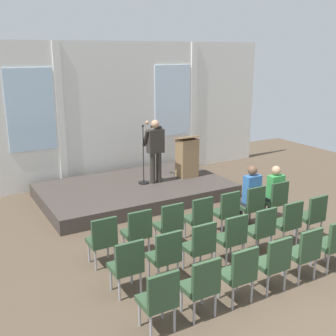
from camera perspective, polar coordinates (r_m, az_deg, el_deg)
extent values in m
plane|color=brown|center=(7.21, 12.97, -15.44)|extent=(17.32, 17.32, 0.00)
cube|color=silver|center=(12.03, -8.34, 7.46)|extent=(10.58, 0.10, 3.94)
cube|color=silver|center=(11.35, -18.33, 7.54)|extent=(1.22, 0.04, 2.13)
cube|color=silver|center=(11.56, -14.53, 6.78)|extent=(0.20, 0.08, 3.94)
cube|color=silver|center=(12.86, 0.63, 9.23)|extent=(1.22, 0.04, 2.13)
cube|color=silver|center=(13.29, 3.48, 8.38)|extent=(0.20, 0.08, 3.94)
cube|color=#3F3833|center=(10.89, -4.58, -3.08)|extent=(4.75, 2.89, 0.34)
cylinder|color=#332D28|center=(10.78, -2.12, -0.02)|extent=(0.14, 0.14, 0.81)
cylinder|color=#332D28|center=(10.86, -1.27, 0.11)|extent=(0.14, 0.14, 0.81)
cube|color=#332D28|center=(10.65, -1.72, 3.72)|extent=(0.42, 0.22, 0.61)
cube|color=maroon|center=(10.74, -2.02, 4.21)|extent=(0.06, 0.01, 0.37)
sphere|color=tan|center=(10.58, -1.77, 6.06)|extent=(0.21, 0.21, 0.21)
cylinder|color=#332D28|center=(10.60, -3.08, 4.11)|extent=(0.09, 0.28, 0.45)
cylinder|color=#332D28|center=(10.78, -1.33, 5.56)|extent=(0.15, 0.36, 0.15)
cylinder|color=#332D28|center=(10.87, -1.86, 5.79)|extent=(0.11, 0.34, 0.15)
sphere|color=tan|center=(11.05, -2.90, 6.24)|extent=(0.10, 0.10, 0.10)
cylinder|color=black|center=(10.90, -3.34, -2.02)|extent=(0.28, 0.28, 0.03)
cylinder|color=black|center=(10.69, -3.40, 1.76)|extent=(0.02, 0.02, 1.45)
sphere|color=#262626|center=(10.53, -3.47, 5.80)|extent=(0.07, 0.07, 0.07)
cube|color=#93724C|center=(11.33, 2.63, 1.39)|extent=(0.52, 0.40, 1.05)
cube|color=#93724C|center=(11.22, 2.62, 4.20)|extent=(0.60, 0.48, 0.14)
cylinder|color=#99999E|center=(7.86, -8.27, -10.75)|extent=(0.04, 0.04, 0.40)
cylinder|color=#99999E|center=(7.75, -10.79, -11.27)|extent=(0.04, 0.04, 0.40)
cylinder|color=#99999E|center=(7.58, -7.30, -11.78)|extent=(0.04, 0.04, 0.40)
cylinder|color=#99999E|center=(7.47, -9.91, -12.34)|extent=(0.04, 0.04, 0.40)
cube|color=#2D472D|center=(7.55, -9.15, -9.91)|extent=(0.46, 0.44, 0.08)
cube|color=#2D472D|center=(7.28, -8.71, -8.58)|extent=(0.46, 0.06, 0.46)
cylinder|color=#99999E|center=(8.10, -3.75, -9.77)|extent=(0.04, 0.04, 0.40)
cylinder|color=#99999E|center=(7.96, -6.12, -10.30)|extent=(0.04, 0.04, 0.40)
cylinder|color=#99999E|center=(7.82, -2.64, -10.72)|extent=(0.04, 0.04, 0.40)
cylinder|color=#99999E|center=(7.69, -5.08, -11.29)|extent=(0.04, 0.04, 0.40)
cube|color=#2D472D|center=(7.79, -4.43, -8.93)|extent=(0.46, 0.44, 0.08)
cube|color=#2D472D|center=(7.52, -3.85, -7.60)|extent=(0.46, 0.06, 0.46)
cylinder|color=#99999E|center=(8.38, 0.46, -8.80)|extent=(0.04, 0.04, 0.40)
cylinder|color=#99999E|center=(8.23, -1.74, -9.32)|extent=(0.04, 0.04, 0.40)
cylinder|color=#99999E|center=(8.12, 1.68, -9.67)|extent=(0.04, 0.04, 0.40)
cylinder|color=#99999E|center=(7.96, -0.58, -10.23)|extent=(0.04, 0.04, 0.40)
cube|color=#2D472D|center=(8.07, -0.04, -7.96)|extent=(0.46, 0.44, 0.08)
cube|color=#2D472D|center=(7.81, 0.65, -6.64)|extent=(0.46, 0.06, 0.46)
cylinder|color=#99999E|center=(8.71, 4.35, -7.86)|extent=(0.04, 0.04, 0.40)
cylinder|color=#99999E|center=(8.53, 2.32, -8.36)|extent=(0.04, 0.04, 0.40)
cylinder|color=#99999E|center=(8.46, 5.65, -8.65)|extent=(0.04, 0.04, 0.40)
cylinder|color=#99999E|center=(8.27, 3.58, -9.19)|extent=(0.04, 0.04, 0.40)
cube|color=#2D472D|center=(8.40, 4.01, -7.02)|extent=(0.46, 0.44, 0.08)
cube|color=#2D472D|center=(8.15, 4.78, -5.71)|extent=(0.46, 0.06, 0.46)
cylinder|color=#99999E|center=(9.08, 7.93, -6.96)|extent=(0.04, 0.04, 0.40)
cylinder|color=#99999E|center=(8.88, 6.06, -7.43)|extent=(0.04, 0.04, 0.40)
cylinder|color=#99999E|center=(8.84, 9.27, -7.68)|extent=(0.04, 0.04, 0.40)
cylinder|color=#99999E|center=(8.63, 7.39, -8.19)|extent=(0.04, 0.04, 0.40)
cube|color=#2D472D|center=(8.76, 7.72, -6.12)|extent=(0.46, 0.44, 0.08)
cube|color=#2D472D|center=(8.53, 8.56, -4.84)|extent=(0.46, 0.06, 0.46)
cylinder|color=#99999E|center=(9.48, 11.20, -6.10)|extent=(0.04, 0.04, 0.40)
cylinder|color=#99999E|center=(9.26, 9.50, -6.55)|extent=(0.04, 0.04, 0.40)
cylinder|color=#99999E|center=(9.25, 12.57, -6.76)|extent=(0.04, 0.04, 0.40)
cylinder|color=#99999E|center=(9.03, 10.86, -7.24)|extent=(0.04, 0.04, 0.40)
cube|color=#2D472D|center=(9.17, 11.11, -5.27)|extent=(0.46, 0.44, 0.08)
cube|color=#2D472D|center=(8.94, 11.99, -4.03)|extent=(0.46, 0.06, 0.46)
cylinder|color=#2D2D33|center=(9.32, 9.90, -6.30)|extent=(0.10, 0.10, 0.44)
cylinder|color=#2D2D33|center=(9.43, 10.75, -6.08)|extent=(0.10, 0.10, 0.44)
cube|color=#2D2D33|center=(9.19, 10.89, -4.81)|extent=(0.34, 0.36, 0.12)
cube|color=#3366A5|center=(8.99, 11.46, -2.86)|extent=(0.36, 0.20, 0.60)
sphere|color=brown|center=(8.88, 11.52, -0.32)|extent=(0.20, 0.20, 0.20)
cylinder|color=#99999E|center=(9.91, 14.19, -5.30)|extent=(0.04, 0.04, 0.40)
cylinder|color=#99999E|center=(9.68, 12.64, -5.72)|extent=(0.04, 0.04, 0.40)
cylinder|color=#99999E|center=(9.69, 15.57, -5.91)|extent=(0.04, 0.04, 0.40)
cylinder|color=#99999E|center=(9.45, 14.01, -6.35)|extent=(0.04, 0.04, 0.40)
cube|color=#2D472D|center=(9.60, 14.20, -4.49)|extent=(0.46, 0.44, 0.08)
cube|color=#2D472D|center=(9.38, 15.11, -3.28)|extent=(0.46, 0.06, 0.46)
cylinder|color=#2D2D33|center=(9.74, 13.00, -5.49)|extent=(0.10, 0.10, 0.44)
cylinder|color=#2D2D33|center=(9.86, 13.78, -5.28)|extent=(0.10, 0.10, 0.44)
cube|color=#2D2D33|center=(9.62, 13.98, -4.05)|extent=(0.34, 0.36, 0.12)
cube|color=green|center=(9.45, 14.56, -2.46)|extent=(0.36, 0.20, 0.50)
sphere|color=tan|center=(9.35, 14.63, -0.32)|extent=(0.20, 0.20, 0.20)
cylinder|color=#99999E|center=(7.01, -5.03, -14.16)|extent=(0.04, 0.04, 0.40)
cylinder|color=#99999E|center=(6.89, -7.84, -14.83)|extent=(0.04, 0.04, 0.40)
cylinder|color=#99999E|center=(6.74, -3.77, -15.44)|extent=(0.04, 0.04, 0.40)
cylinder|color=#99999E|center=(6.62, -6.69, -16.18)|extent=(0.04, 0.04, 0.40)
cube|color=#2D472D|center=(6.69, -5.89, -13.38)|extent=(0.46, 0.44, 0.08)
cube|color=#2D472D|center=(6.41, -5.26, -12.01)|extent=(0.46, 0.06, 0.46)
cylinder|color=#99999E|center=(7.27, -0.06, -12.89)|extent=(0.04, 0.04, 0.40)
cylinder|color=#99999E|center=(7.13, -2.65, -13.57)|extent=(0.04, 0.04, 0.40)
cylinder|color=#99999E|center=(7.02, 1.35, -14.05)|extent=(0.04, 0.04, 0.40)
cylinder|color=#99999E|center=(6.86, -1.31, -14.79)|extent=(0.04, 0.04, 0.40)
cube|color=#2D472D|center=(6.95, -0.67, -12.09)|extent=(0.46, 0.44, 0.08)
cube|color=#2D472D|center=(6.68, 0.12, -10.72)|extent=(0.46, 0.06, 0.46)
cylinder|color=#99999E|center=(7.59, 4.48, -11.64)|extent=(0.04, 0.04, 0.40)
cylinder|color=#99999E|center=(7.42, 2.12, -12.30)|extent=(0.04, 0.04, 0.40)
cylinder|color=#99999E|center=(7.35, 6.00, -12.68)|extent=(0.04, 0.04, 0.40)
cylinder|color=#99999E|center=(7.17, 3.59, -13.40)|extent=(0.04, 0.04, 0.40)
cube|color=#2D472D|center=(7.27, 4.09, -10.83)|extent=(0.46, 0.44, 0.08)
cube|color=#2D472D|center=(7.01, 5.00, -9.45)|extent=(0.46, 0.06, 0.46)
cylinder|color=#99999E|center=(7.95, 8.60, -10.43)|extent=(0.04, 0.04, 0.40)
cylinder|color=#99999E|center=(7.76, 6.46, -11.06)|extent=(0.04, 0.04, 0.40)
cylinder|color=#99999E|center=(7.72, 10.18, -11.36)|extent=(0.04, 0.04, 0.40)
cylinder|color=#99999E|center=(7.52, 8.01, -12.05)|extent=(0.04, 0.04, 0.40)
cube|color=#2D472D|center=(7.63, 8.39, -9.61)|extent=(0.46, 0.44, 0.08)
cube|color=#2D472D|center=(7.38, 9.38, -8.25)|extent=(0.46, 0.06, 0.46)
cylinder|color=#99999E|center=(8.36, 12.31, -9.28)|extent=(0.04, 0.04, 0.40)
cylinder|color=#99999E|center=(8.14, 10.39, -9.88)|extent=(0.04, 0.04, 0.40)
cylinder|color=#99999E|center=(8.13, 13.92, -10.12)|extent=(0.04, 0.04, 0.40)
cylinder|color=#99999E|center=(7.91, 11.98, -10.77)|extent=(0.04, 0.04, 0.40)
cube|color=#2D472D|center=(8.03, 12.25, -8.46)|extent=(0.46, 0.44, 0.08)
cube|color=#2D472D|center=(7.80, 13.30, -7.13)|extent=(0.46, 0.06, 0.46)
cylinder|color=#99999E|center=(8.79, 15.65, -8.22)|extent=(0.04, 0.04, 0.40)
cylinder|color=#99999E|center=(8.56, 13.92, -8.77)|extent=(0.04, 0.04, 0.40)
cylinder|color=#99999E|center=(8.58, 17.26, -8.97)|extent=(0.04, 0.04, 0.40)
cylinder|color=#99999E|center=(8.34, 15.53, -9.57)|extent=(0.04, 0.04, 0.40)
cube|color=#2D472D|center=(8.47, 15.71, -7.40)|extent=(0.46, 0.44, 0.08)
cube|color=#2D472D|center=(8.25, 16.78, -6.10)|extent=(0.46, 0.06, 0.46)
cylinder|color=#99999E|center=(9.26, 18.64, -7.23)|extent=(0.04, 0.04, 0.40)
cylinder|color=#99999E|center=(9.00, 17.09, -7.74)|extent=(0.04, 0.04, 0.40)
cylinder|color=#99999E|center=(9.06, 20.24, -7.91)|extent=(0.04, 0.04, 0.40)
cylinder|color=#99999E|center=(8.80, 18.70, -8.46)|extent=(0.04, 0.04, 0.40)
cube|color=#2D472D|center=(8.94, 18.81, -6.42)|extent=(0.46, 0.44, 0.08)
cube|color=#2D472D|center=(8.73, 19.89, -5.16)|extent=(0.46, 0.06, 0.46)
cylinder|color=#99999E|center=(6.22, -0.78, -18.40)|extent=(0.04, 0.04, 0.40)
cylinder|color=#99999E|center=(6.08, -3.93, -19.31)|extent=(0.04, 0.04, 0.40)
cylinder|color=#99999E|center=(5.97, 0.89, -20.00)|extent=(0.04, 0.04, 0.40)
cylinder|color=#99999E|center=(5.84, -2.37, -21.01)|extent=(0.04, 0.04, 0.40)
cube|color=#2D472D|center=(5.89, -1.57, -17.77)|extent=(0.46, 0.44, 0.08)
cube|color=#2D472D|center=(5.60, -0.63, -16.41)|extent=(0.46, 0.06, 0.46)
cylinder|color=#99999E|center=(6.51, 4.67, -16.69)|extent=(0.04, 0.04, 0.40)
cylinder|color=#99999E|center=(6.35, 1.84, -17.60)|extent=(0.04, 0.04, 0.40)
cylinder|color=#99999E|center=(6.28, 6.50, -18.09)|extent=(0.04, 0.04, 0.40)
cylinder|color=#99999E|center=(6.11, 3.60, -19.10)|extent=(0.04, 0.04, 0.40)
cube|color=#2D472D|center=(6.18, 4.20, -16.01)|extent=(0.46, 0.44, 0.08)
cube|color=#2D472D|center=(5.91, 5.31, -14.61)|extent=(0.46, 0.06, 0.46)
cylinder|color=#99999E|center=(6.87, 9.51, -15.02)|extent=(0.04, 0.04, 0.40)
cylinder|color=#99999E|center=(6.67, 7.01, -15.90)|extent=(0.04, 0.04, 0.40)
cylinder|color=#99999E|center=(6.65, 11.42, -16.25)|extent=(0.04, 0.04, 0.40)
cylinder|color=#99999E|center=(6.45, 8.88, -17.22)|extent=(0.04, 0.04, 0.40)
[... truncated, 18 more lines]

